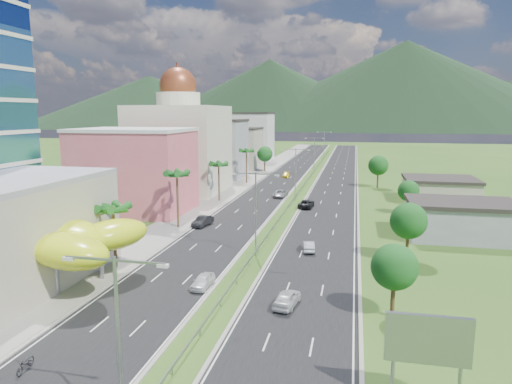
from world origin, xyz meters
The scene contains 37 objects.
ground centered at (0.00, 0.00, 0.00)m, with size 500.00×500.00×0.00m, color #2D5119.
road_left centered at (-7.50, 90.00, 0.02)m, with size 11.00×260.00×0.04m, color black.
road_right centered at (7.50, 90.00, 0.02)m, with size 11.00×260.00×0.04m, color black.
sidewalk_left centered at (-17.00, 90.00, 0.06)m, with size 7.00×260.00×0.12m, color gray.
median_guardrail centered at (0.00, 71.99, 0.62)m, with size 0.10×216.06×0.76m.
streetlight_median_a centered at (0.00, -25.00, 6.75)m, with size 6.04×0.25×11.00m.
streetlight_median_b centered at (0.00, 10.00, 6.75)m, with size 6.04×0.25×11.00m.
streetlight_median_c centered at (0.00, 50.00, 6.75)m, with size 6.04×0.25×11.00m.
streetlight_median_d centered at (0.00, 95.00, 6.75)m, with size 6.04×0.25×11.00m.
streetlight_median_e centered at (0.00, 140.00, 6.75)m, with size 6.04×0.25×11.00m.
lime_canopy centered at (-20.00, -4.00, 4.99)m, with size 18.00×15.00×7.40m.
pink_shophouse centered at (-28.00, 32.00, 7.50)m, with size 20.00×15.00×15.00m, color #D65866.
domed_building centered at (-28.00, 55.00, 11.35)m, with size 20.00×20.00×28.70m.
midrise_grey centered at (-27.00, 80.00, 8.00)m, with size 16.00×15.00×16.00m, color gray.
midrise_beige centered at (-27.00, 102.00, 6.50)m, with size 16.00×15.00×13.00m, color #AA9E8C.
midrise_white centered at (-27.00, 125.00, 9.00)m, with size 16.00×15.00×18.00m, color silver.
billboard centered at (17.00, -18.00, 4.42)m, with size 5.20×0.35×6.20m.
shed_near centered at (28.00, 25.00, 2.50)m, with size 15.00×10.00×5.00m, color gray.
shed_far centered at (30.00, 55.00, 2.20)m, with size 14.00×12.00×4.40m, color #AA9E8C.
palm_tree_b centered at (-15.50, 2.00, 7.06)m, with size 3.60×3.60×8.10m.
palm_tree_c centered at (-15.50, 22.00, 8.50)m, with size 3.60×3.60×9.60m.
palm_tree_d centered at (-15.50, 45.00, 7.54)m, with size 3.60×3.60×8.60m.
palm_tree_e centered at (-15.50, 70.00, 8.31)m, with size 3.60×3.60×9.40m.
leafy_tree_lfar centered at (-15.50, 95.00, 5.58)m, with size 4.90×4.90×8.05m.
leafy_tree_ra centered at (16.00, -5.00, 4.78)m, with size 4.20×4.20×6.90m.
leafy_tree_rb centered at (19.00, 12.00, 5.18)m, with size 4.55×4.55×7.47m.
leafy_tree_rc centered at (22.00, 40.00, 4.37)m, with size 3.85×3.85×6.33m.
leafy_tree_rd centered at (18.00, 70.00, 5.58)m, with size 4.90×4.90×8.05m.
mountain_ridge centered at (60.00, 450.00, 0.00)m, with size 860.00×140.00×90.00m, color black, non-canonical shape.
car_white_near_left centered at (-3.20, -1.87, 0.74)m, with size 1.65×4.11×1.40m, color white.
car_dark_left centered at (-11.91, 23.67, 0.84)m, with size 1.70×4.89×1.61m, color black.
car_silver_mid_left centered at (-3.55, 52.14, 0.80)m, with size 2.53×5.50×1.53m, color #929399.
car_yellow_far_left centered at (-6.94, 83.52, 0.72)m, with size 1.90×4.68×1.36m, color yellow.
car_white_near_right centered at (6.27, -4.68, 0.82)m, with size 1.85×4.59×1.56m, color silver.
car_silver_right centered at (6.52, 13.57, 0.73)m, with size 1.46×4.18×1.38m, color #9D9FA4.
car_dark_far_right centered at (3.20, 42.04, 0.81)m, with size 2.56×5.55×1.54m, color black.
motorcycle centered at (-10.54, -19.79, 0.73)m, with size 0.65×2.15×1.38m, color black.
Camera 1 is at (12.11, -45.83, 18.43)m, focal length 32.00 mm.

